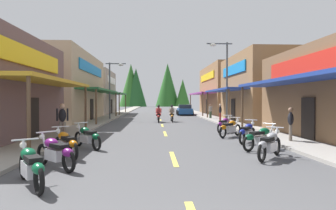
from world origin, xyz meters
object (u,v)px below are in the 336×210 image
motorcycle_parked_right_3 (230,128)px  pedestrian_browsing (62,119)px  streetlamp_right (223,72)px  motorcycle_parked_left_2 (66,143)px  parked_car_curbside (185,110)px  pedestrian_waiting (291,123)px  motorcycle_parked_right_0 (270,144)px  motorcycle_parked_left_3 (87,137)px  motorcycle_parked_left_0 (31,165)px  motorcycle_parked_left_1 (55,152)px  pedestrian_by_shop (220,112)px  motorcycle_parked_right_4 (224,124)px  rider_cruising_trailing (172,115)px  motorcycle_parked_right_1 (261,138)px  streetlamp_left (113,82)px  rider_cruising_lead (159,115)px  pedestrian_strolling (210,110)px  motorcycle_parked_right_2 (247,132)px

motorcycle_parked_right_3 → pedestrian_browsing: bearing=142.4°
streetlamp_right → motorcycle_parked_left_2: (-8.43, -11.66, -3.68)m
pedestrian_browsing → parked_car_curbside: size_ratio=0.42×
motorcycle_parked_right_3 → pedestrian_waiting: size_ratio=0.99×
motorcycle_parked_right_0 → motorcycle_parked_left_3: (-6.59, 2.29, 0.00)m
motorcycle_parked_left_0 → motorcycle_parked_left_1: size_ratio=1.11×
motorcycle_parked_right_0 → parked_car_curbside: (0.20, 27.54, 0.20)m
motorcycle_parked_right_0 → pedestrian_by_shop: bearing=34.0°
motorcycle_parked_right_0 → motorcycle_parked_left_1: 6.79m
motorcycle_parked_right_4 → rider_cruising_trailing: size_ratio=0.84×
motorcycle_parked_left_1 → motorcycle_parked_left_2: bearing=-39.4°
motorcycle_parked_right_4 → streetlamp_right: bearing=22.2°
motorcycle_parked_right_1 → motorcycle_parked_left_3: same height
motorcycle_parked_right_1 → motorcycle_parked_left_1: size_ratio=1.16×
streetlamp_left → rider_cruising_lead: (4.48, -3.05, -3.09)m
streetlamp_left → motorcycle_parked_right_4: (8.37, -11.00, -3.26)m
motorcycle_parked_right_0 → motorcycle_parked_left_3: 6.97m
motorcycle_parked_left_0 → parked_car_curbside: parked_car_curbside is taller
streetlamp_right → pedestrian_waiting: bearing=-84.7°
streetlamp_left → motorcycle_parked_right_3: 15.77m
motorcycle_parked_right_1 → motorcycle_parked_left_1: 7.53m
motorcycle_parked_right_4 → motorcycle_parked_left_2: bearing=169.8°
motorcycle_parked_left_2 → motorcycle_parked_right_3: bearing=-91.6°
motorcycle_parked_right_4 → motorcycle_parked_left_0: 12.57m
motorcycle_parked_right_0 → pedestrian_waiting: bearing=5.5°
motorcycle_parked_right_0 → pedestrian_browsing: size_ratio=0.92×
rider_cruising_lead → pedestrian_strolling: 6.61m
streetlamp_right → motorcycle_parked_right_4: size_ratio=3.60×
pedestrian_browsing → parked_car_curbside: bearing=149.0°
motorcycle_parked_right_4 → pedestrian_by_shop: pedestrian_by_shop is taller
pedestrian_waiting → pedestrian_strolling: pedestrian_waiting is taller
pedestrian_browsing → pedestrian_waiting: 10.81m
motorcycle_parked_right_1 → motorcycle_parked_right_3: same height
motorcycle_parked_right_3 → pedestrian_strolling: (1.78, 13.78, 0.42)m
pedestrian_strolling → motorcycle_parked_right_0: bearing=-47.8°
streetlamp_right → motorcycle_parked_left_1: streetlamp_right is taller
pedestrian_by_shop → pedestrian_browsing: size_ratio=0.91×
motorcycle_parked_right_2 → motorcycle_parked_right_4: (-0.04, 4.09, 0.00)m
parked_car_curbside → motorcycle_parked_right_3: bearing=-178.4°
motorcycle_parked_right_4 → parked_car_curbside: parked_car_curbside is taller
motorcycle_parked_left_2 → pedestrian_by_shop: 17.12m
motorcycle_parked_right_4 → motorcycle_parked_right_3: bearing=-150.2°
motorcycle_parked_right_3 → motorcycle_parked_left_0: bearing=-173.2°
motorcycle_parked_left_1 → pedestrian_by_shop: (8.70, 16.20, 0.47)m
rider_cruising_trailing → motorcycle_parked_left_2: bearing=163.5°
motorcycle_parked_right_3 → motorcycle_parked_left_0: 10.76m
streetlamp_left → motorcycle_parked_right_2: (8.41, -15.08, -3.26)m
motorcycle_parked_left_0 → parked_car_curbside: 31.01m
motorcycle_parked_left_2 → pedestrian_waiting: 9.66m
motorcycle_parked_right_1 → pedestrian_by_shop: pedestrian_by_shop is taller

